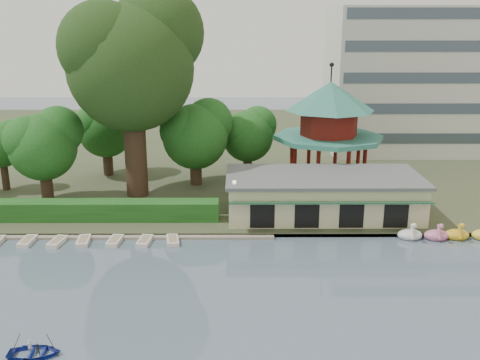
{
  "coord_description": "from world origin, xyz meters",
  "views": [
    {
      "loc": [
        1.83,
        -26.95,
        18.25
      ],
      "look_at": [
        2.0,
        18.0,
        5.0
      ],
      "focal_mm": 40.0,
      "sensor_mm": 36.0,
      "label": 1
    }
  ],
  "objects_px": {
    "rowboat_with_passengers": "(34,349)",
    "big_tree": "(132,57)",
    "dock": "(83,235)",
    "boathouse": "(323,194)",
    "pavilion": "(329,123)"
  },
  "relations": [
    {
      "from": "rowboat_with_passengers",
      "to": "big_tree",
      "type": "bearing_deg",
      "value": 88.08
    },
    {
      "from": "dock",
      "to": "boathouse",
      "type": "bearing_deg",
      "value": 12.24
    },
    {
      "from": "dock",
      "to": "big_tree",
      "type": "height_order",
      "value": "big_tree"
    },
    {
      "from": "boathouse",
      "to": "rowboat_with_passengers",
      "type": "relative_size",
      "value": 4.27
    },
    {
      "from": "big_tree",
      "to": "pavilion",
      "type": "bearing_deg",
      "value": 10.32
    },
    {
      "from": "dock",
      "to": "pavilion",
      "type": "bearing_deg",
      "value": 31.66
    },
    {
      "from": "boathouse",
      "to": "big_tree",
      "type": "height_order",
      "value": "big_tree"
    },
    {
      "from": "boathouse",
      "to": "rowboat_with_passengers",
      "type": "bearing_deg",
      "value": -131.35
    },
    {
      "from": "pavilion",
      "to": "dock",
      "type": "bearing_deg",
      "value": -148.34
    },
    {
      "from": "pavilion",
      "to": "rowboat_with_passengers",
      "type": "relative_size",
      "value": 3.1
    },
    {
      "from": "boathouse",
      "to": "rowboat_with_passengers",
      "type": "xyz_separation_m",
      "value": [
        -19.79,
        -22.49,
        -1.94
      ]
    },
    {
      "from": "boathouse",
      "to": "big_tree",
      "type": "relative_size",
      "value": 0.86
    },
    {
      "from": "boathouse",
      "to": "pavilion",
      "type": "xyz_separation_m",
      "value": [
        2.0,
        10.03,
        5.11
      ]
    },
    {
      "from": "rowboat_with_passengers",
      "to": "pavilion",
      "type": "bearing_deg",
      "value": 56.17
    },
    {
      "from": "dock",
      "to": "rowboat_with_passengers",
      "type": "distance_m",
      "value": 17.85
    }
  ]
}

